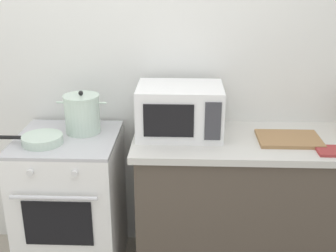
# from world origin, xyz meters

# --- Properties ---
(back_wall) EXTENTS (4.40, 0.10, 2.50)m
(back_wall) POSITION_xyz_m (0.30, 0.97, 1.25)
(back_wall) COLOR silver
(back_wall) RESTS_ON ground_plane
(lower_cabinet_right) EXTENTS (1.64, 0.56, 0.88)m
(lower_cabinet_right) POSITION_xyz_m (0.90, 0.62, 0.44)
(lower_cabinet_right) COLOR #4C4238
(lower_cabinet_right) RESTS_ON ground_plane
(countertop_right) EXTENTS (1.70, 0.60, 0.04)m
(countertop_right) POSITION_xyz_m (0.90, 0.62, 0.90)
(countertop_right) COLOR beige
(countertop_right) RESTS_ON lower_cabinet_right
(stove) EXTENTS (0.60, 0.64, 0.92)m
(stove) POSITION_xyz_m (-0.35, 0.60, 0.46)
(stove) COLOR white
(stove) RESTS_ON ground_plane
(stock_pot) EXTENTS (0.30, 0.22, 0.26)m
(stock_pot) POSITION_xyz_m (-0.26, 0.69, 1.04)
(stock_pot) COLOR silver
(stock_pot) RESTS_ON stove
(frying_pan) EXTENTS (0.43, 0.23, 0.05)m
(frying_pan) POSITION_xyz_m (-0.47, 0.50, 0.95)
(frying_pan) COLOR silver
(frying_pan) RESTS_ON stove
(microwave) EXTENTS (0.50, 0.37, 0.30)m
(microwave) POSITION_xyz_m (0.32, 0.68, 1.07)
(microwave) COLOR white
(microwave) RESTS_ON countertop_right
(cutting_board) EXTENTS (0.36, 0.26, 0.02)m
(cutting_board) POSITION_xyz_m (0.96, 0.60, 0.93)
(cutting_board) COLOR #997047
(cutting_board) RESTS_ON countertop_right
(oven_mitt) EXTENTS (0.18, 0.14, 0.02)m
(oven_mitt) POSITION_xyz_m (1.17, 0.44, 0.93)
(oven_mitt) COLOR #993333
(oven_mitt) RESTS_ON countertop_right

